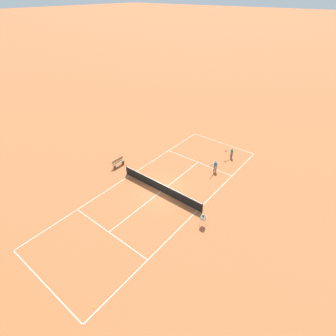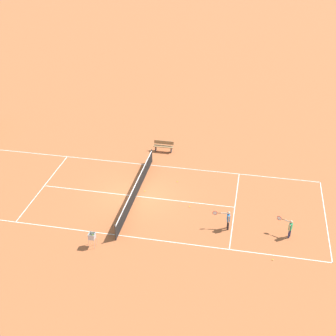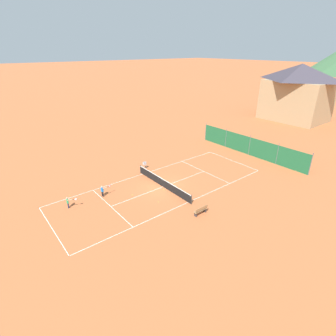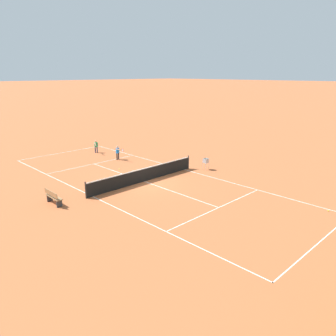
# 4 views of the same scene
# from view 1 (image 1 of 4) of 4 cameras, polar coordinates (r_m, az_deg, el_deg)

# --- Properties ---
(ground_plane) EXTENTS (600.00, 600.00, 0.00)m
(ground_plane) POSITION_cam_1_polar(r_m,az_deg,el_deg) (24.76, -1.54, -5.11)
(ground_plane) COLOR #B25B33
(court_line_markings) EXTENTS (8.25, 23.85, 0.01)m
(court_line_markings) POSITION_cam_1_polar(r_m,az_deg,el_deg) (24.76, -1.54, -5.10)
(court_line_markings) COLOR white
(court_line_markings) RESTS_ON ground
(tennis_net) EXTENTS (9.18, 0.08, 1.06)m
(tennis_net) POSITION_cam_1_polar(r_m,az_deg,el_deg) (24.44, -1.56, -4.21)
(tennis_net) COLOR #2D2D2D
(tennis_net) RESTS_ON ground
(player_near_baseline) EXTENTS (0.41, 1.05, 1.23)m
(player_near_baseline) POSITION_cam_1_polar(r_m,az_deg,el_deg) (27.47, 10.24, 0.61)
(player_near_baseline) COLOR black
(player_near_baseline) RESTS_ON ground
(player_far_service) EXTENTS (0.68, 0.90, 1.17)m
(player_far_service) POSITION_cam_1_polar(r_m,az_deg,el_deg) (30.20, 13.66, 3.43)
(player_far_service) COLOR #23284C
(player_far_service) RESTS_ON ground
(tennis_ball_alley_right) EXTENTS (0.07, 0.07, 0.07)m
(tennis_ball_alley_right) POSITION_cam_1_polar(r_m,az_deg,el_deg) (25.30, -2.09, -4.01)
(tennis_ball_alley_right) COLOR #CCE033
(tennis_ball_alley_right) RESTS_ON ground
(tennis_ball_by_net_right) EXTENTS (0.07, 0.07, 0.07)m
(tennis_ball_by_net_right) POSITION_cam_1_polar(r_m,az_deg,el_deg) (29.19, 16.56, 0.22)
(tennis_ball_by_net_right) COLOR #CCE033
(tennis_ball_by_net_right) RESTS_ON ground
(tennis_ball_alley_left) EXTENTS (0.07, 0.07, 0.07)m
(tennis_ball_alley_left) POSITION_cam_1_polar(r_m,az_deg,el_deg) (18.26, -15.78, -27.18)
(tennis_ball_alley_left) COLOR #CCE033
(tennis_ball_alley_left) RESTS_ON ground
(tennis_ball_mid_court) EXTENTS (0.07, 0.07, 0.07)m
(tennis_ball_mid_court) POSITION_cam_1_polar(r_m,az_deg,el_deg) (26.77, 4.26, -1.65)
(tennis_ball_mid_court) COLOR #CCE033
(tennis_ball_mid_court) RESTS_ON ground
(tennis_ball_near_corner) EXTENTS (0.07, 0.07, 0.07)m
(tennis_ball_near_corner) POSITION_cam_1_polar(r_m,az_deg,el_deg) (27.29, -2.02, -0.78)
(tennis_ball_near_corner) COLOR #CCE033
(tennis_ball_near_corner) RESTS_ON ground
(ball_hopper) EXTENTS (0.36, 0.36, 0.89)m
(ball_hopper) POSITION_cam_1_polar(r_m,az_deg,el_deg) (21.41, 7.64, -10.82)
(ball_hopper) COLOR #B7B7BC
(ball_hopper) RESTS_ON ground
(courtside_bench) EXTENTS (0.36, 1.50, 0.84)m
(courtside_bench) POSITION_cam_1_polar(r_m,az_deg,el_deg) (28.49, -10.76, 1.25)
(courtside_bench) COLOR olive
(courtside_bench) RESTS_ON ground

